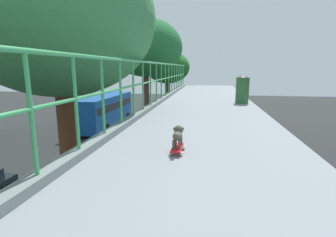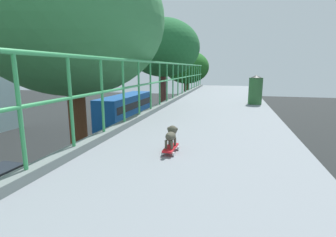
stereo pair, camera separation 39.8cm
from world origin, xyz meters
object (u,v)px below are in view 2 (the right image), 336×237
object	(u,v)px
city_bus	(126,109)
car_yellow_cab_fifth	(103,164)
small_dog	(171,134)
toy_skateboard	(171,148)
litter_bin	(255,89)

from	to	relation	value
city_bus	car_yellow_cab_fifth	bearing A→B (deg)	-72.28
city_bus	small_dog	world-z (taller)	small_dog
city_bus	toy_skateboard	size ratio (longest dim) A/B	24.49
toy_skateboard	small_dog	world-z (taller)	small_dog
car_yellow_cab_fifth	litter_bin	size ratio (longest dim) A/B	4.34
car_yellow_cab_fifth	litter_bin	distance (m)	9.94
car_yellow_cab_fifth	toy_skateboard	xyz separation A→B (m)	(6.31, -9.26, 4.38)
small_dog	litter_bin	distance (m)	5.59
toy_skateboard	litter_bin	size ratio (longest dim) A/B	0.45
car_yellow_cab_fifth	city_bus	size ratio (longest dim) A/B	0.40
toy_skateboard	small_dog	distance (m)	0.19
toy_skateboard	small_dog	size ratio (longest dim) A/B	1.19
city_bus	litter_bin	xyz separation A→B (m)	(11.88, -16.59, 3.63)
car_yellow_cab_fifth	toy_skateboard	world-z (taller)	toy_skateboard
toy_skateboard	litter_bin	xyz separation A→B (m)	(1.50, 5.42, 0.41)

